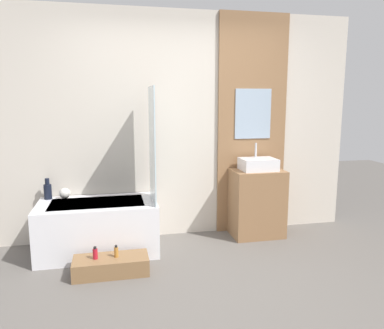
{
  "coord_description": "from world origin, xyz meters",
  "views": [
    {
      "loc": [
        -0.77,
        -2.72,
        1.61
      ],
      "look_at": [
        -0.03,
        0.71,
        1.0
      ],
      "focal_mm": 35.0,
      "sensor_mm": 36.0,
      "label": 1
    }
  ],
  "objects_px": {
    "sink": "(258,164)",
    "bottle_soap_primary": "(95,253)",
    "bathtub": "(98,227)",
    "vase_tall_dark": "(48,191)",
    "bottle_soap_secondary": "(116,252)",
    "vase_round_light": "(65,193)",
    "wooden_step_bench": "(111,266)"
  },
  "relations": [
    {
      "from": "sink",
      "to": "bottle_soap_primary",
      "type": "bearing_deg",
      "value": -160.05
    },
    {
      "from": "bathtub",
      "to": "vase_tall_dark",
      "type": "xyz_separation_m",
      "value": [
        -0.52,
        0.25,
        0.36
      ]
    },
    {
      "from": "bathtub",
      "to": "bottle_soap_secondary",
      "type": "distance_m",
      "value": 0.59
    },
    {
      "from": "vase_round_light",
      "to": "bottle_soap_secondary",
      "type": "distance_m",
      "value": 1.02
    },
    {
      "from": "wooden_step_bench",
      "to": "vase_tall_dark",
      "type": "distance_m",
      "value": 1.17
    },
    {
      "from": "vase_round_light",
      "to": "bottle_soap_secondary",
      "type": "height_order",
      "value": "vase_round_light"
    },
    {
      "from": "bathtub",
      "to": "sink",
      "type": "height_order",
      "value": "sink"
    },
    {
      "from": "wooden_step_bench",
      "to": "vase_round_light",
      "type": "bearing_deg",
      "value": 120.93
    },
    {
      "from": "bathtub",
      "to": "wooden_step_bench",
      "type": "relative_size",
      "value": 1.77
    },
    {
      "from": "vase_tall_dark",
      "to": "bottle_soap_secondary",
      "type": "distance_m",
      "value": 1.15
    },
    {
      "from": "wooden_step_bench",
      "to": "vase_tall_dark",
      "type": "height_order",
      "value": "vase_tall_dark"
    },
    {
      "from": "bathtub",
      "to": "bottle_soap_secondary",
      "type": "bearing_deg",
      "value": -72.29
    },
    {
      "from": "wooden_step_bench",
      "to": "vase_round_light",
      "type": "distance_m",
      "value": 1.06
    },
    {
      "from": "wooden_step_bench",
      "to": "sink",
      "type": "bearing_deg",
      "value": 21.42
    },
    {
      "from": "bottle_soap_primary",
      "to": "vase_tall_dark",
      "type": "bearing_deg",
      "value": 122.32
    },
    {
      "from": "vase_tall_dark",
      "to": "sink",
      "type": "bearing_deg",
      "value": -3.28
    },
    {
      "from": "vase_tall_dark",
      "to": "bottle_soap_primary",
      "type": "bearing_deg",
      "value": -57.68
    },
    {
      "from": "bottle_soap_primary",
      "to": "bathtub",
      "type": "bearing_deg",
      "value": 88.68
    },
    {
      "from": "vase_round_light",
      "to": "bottle_soap_primary",
      "type": "distance_m",
      "value": 0.94
    },
    {
      "from": "wooden_step_bench",
      "to": "bottle_soap_primary",
      "type": "bearing_deg",
      "value": 180.0
    },
    {
      "from": "sink",
      "to": "bottle_soap_secondary",
      "type": "xyz_separation_m",
      "value": [
        -1.65,
        -0.67,
        -0.65
      ]
    },
    {
      "from": "bathtub",
      "to": "vase_tall_dark",
      "type": "relative_size",
      "value": 5.37
    },
    {
      "from": "sink",
      "to": "bottle_soap_secondary",
      "type": "relative_size",
      "value": 3.53
    },
    {
      "from": "wooden_step_bench",
      "to": "bottle_soap_secondary",
      "type": "distance_m",
      "value": 0.14
    },
    {
      "from": "bathtub",
      "to": "wooden_step_bench",
      "type": "height_order",
      "value": "bathtub"
    },
    {
      "from": "vase_round_light",
      "to": "bottle_soap_primary",
      "type": "bearing_deg",
      "value": -67.04
    },
    {
      "from": "wooden_step_bench",
      "to": "bathtub",
      "type": "bearing_deg",
      "value": 102.73
    },
    {
      "from": "vase_round_light",
      "to": "bottle_soap_secondary",
      "type": "relative_size",
      "value": 1.01
    },
    {
      "from": "vase_tall_dark",
      "to": "vase_round_light",
      "type": "bearing_deg",
      "value": -5.46
    },
    {
      "from": "bottle_soap_primary",
      "to": "bottle_soap_secondary",
      "type": "height_order",
      "value": "bottle_soap_primary"
    },
    {
      "from": "wooden_step_bench",
      "to": "bottle_soap_secondary",
      "type": "xyz_separation_m",
      "value": [
        0.05,
        0.0,
        0.13
      ]
    },
    {
      "from": "bottle_soap_secondary",
      "to": "bottle_soap_primary",
      "type": "bearing_deg",
      "value": 180.0
    }
  ]
}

